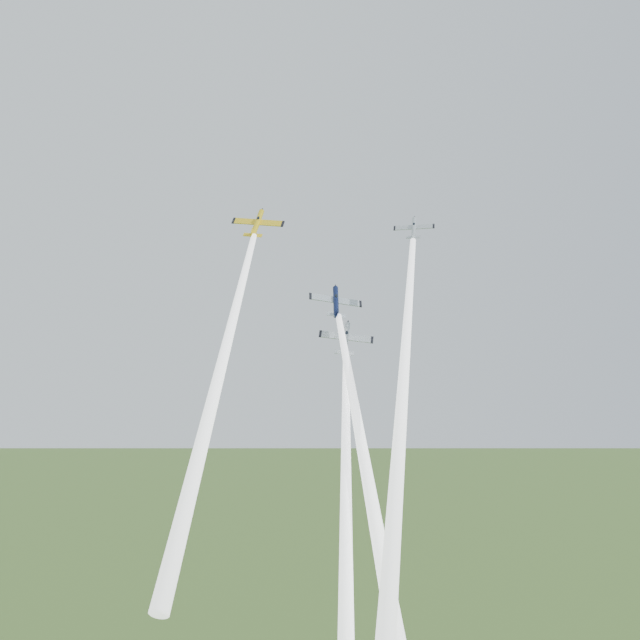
{
  "coord_description": "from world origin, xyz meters",
  "views": [
    {
      "loc": [
        -19.75,
        -127.16,
        82.49
      ],
      "look_at": [
        0.0,
        -6.0,
        92.0
      ],
      "focal_mm": 45.0,
      "sensor_mm": 36.0,
      "label": 1
    }
  ],
  "objects_px": {
    "plane_navy": "(336,302)",
    "plane_silver_low": "(346,339)",
    "plane_silver_right": "(414,228)",
    "plane_yellow": "(257,224)"
  },
  "relations": [
    {
      "from": "plane_silver_right",
      "to": "plane_navy",
      "type": "bearing_deg",
      "value": -153.44
    },
    {
      "from": "plane_navy",
      "to": "plane_silver_right",
      "type": "distance_m",
      "value": 18.44
    },
    {
      "from": "plane_yellow",
      "to": "plane_silver_low",
      "type": "height_order",
      "value": "plane_yellow"
    },
    {
      "from": "plane_yellow",
      "to": "plane_navy",
      "type": "xyz_separation_m",
      "value": [
        12.31,
        -4.24,
        -13.07
      ]
    },
    {
      "from": "plane_silver_low",
      "to": "plane_yellow",
      "type": "bearing_deg",
      "value": 161.98
    },
    {
      "from": "plane_yellow",
      "to": "plane_silver_low",
      "type": "xyz_separation_m",
      "value": [
        13.29,
        -7.45,
        -19.15
      ]
    },
    {
      "from": "plane_navy",
      "to": "plane_silver_right",
      "type": "xyz_separation_m",
      "value": [
        13.39,
        1.5,
        12.59
      ]
    },
    {
      "from": "plane_silver_right",
      "to": "plane_yellow",
      "type": "bearing_deg",
      "value": -165.94
    },
    {
      "from": "plane_yellow",
      "to": "plane_silver_low",
      "type": "distance_m",
      "value": 24.47
    },
    {
      "from": "plane_navy",
      "to": "plane_silver_low",
      "type": "bearing_deg",
      "value": -73.13
    }
  ]
}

